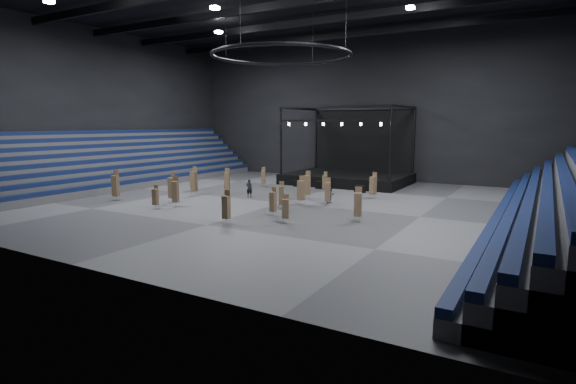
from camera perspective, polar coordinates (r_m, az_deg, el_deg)
The scene contains 32 objects.
floor at distance 40.95m, azimuth -0.81°, elevation -1.38°, with size 50.00×50.00×0.00m, color #57575A.
wall_back at distance 59.37m, azimuth 9.78°, elevation 10.34°, with size 50.00×0.20×18.00m, color black.
wall_front at distance 24.82m, azimuth -27.16°, elevation 12.02°, with size 50.00×0.20×18.00m, color black.
wall_left at distance 57.34m, azimuth -23.17°, elevation 9.84°, with size 0.20×42.00×18.00m, color black.
bleachers_left at distance 55.94m, azimuth -21.46°, elevation 2.52°, with size 7.20×40.00×6.40m.
stage at distance 55.20m, azimuth 7.86°, elevation 2.67°, with size 14.00×10.00×9.20m.
truss_ring at distance 40.75m, azimuth -0.85°, elevation 16.93°, with size 12.30×12.30×5.15m.
roof_girders at distance 41.56m, azimuth -0.87°, elevation 22.67°, with size 49.00×30.35×0.70m.
floodlights at distance 38.14m, azimuth -4.21°, elevation 23.00°, with size 28.60×16.60×0.25m.
flight_case_left at distance 51.51m, azimuth 1.31°, elevation 1.09°, with size 1.04×0.52×0.70m, color black.
flight_case_mid at distance 49.85m, azimuth 4.26°, elevation 0.88°, with size 1.24×0.62×0.82m, color black.
flight_case_right at distance 47.61m, azimuth 9.14°, elevation 0.38°, with size 1.12×0.56×0.75m, color black.
chair_stack_0 at distance 47.53m, azimuth 4.70°, elevation 1.34°, with size 0.43×0.43×2.13m.
chair_stack_1 at distance 42.79m, azimuth 2.40°, elevation 0.95°, with size 0.60×0.60×2.72m.
chair_stack_2 at distance 42.26m, azimuth -14.56°, elevation 0.59°, with size 0.59×0.59×2.77m.
chair_stack_3 at distance 33.17m, azimuth 8.88°, elevation -1.50°, with size 0.64×0.64×2.60m.
chair_stack_4 at distance 39.38m, azimuth 5.07°, elevation 0.06°, with size 0.59×0.59×2.48m.
chair_stack_5 at distance 40.08m, azimuth -14.11°, elevation 0.12°, with size 0.63×0.63×2.68m.
chair_stack_6 at distance 32.54m, azimuth -7.85°, elevation -1.84°, with size 0.51×0.51×2.44m.
chair_stack_7 at distance 45.79m, azimuth -11.83°, elevation 1.38°, with size 0.54×0.54×2.93m.
chair_stack_8 at distance 43.77m, azimuth 10.76°, elevation 0.87°, with size 0.66×0.66×2.54m.
chair_stack_9 at distance 49.48m, azimuth -12.03°, elevation 1.59°, with size 0.56×0.56×2.36m.
chair_stack_10 at distance 35.01m, azimuth -1.91°, elevation -1.17°, with size 0.43×0.43×2.27m.
chair_stack_11 at distance 32.36m, azimuth -0.32°, elevation -2.06°, with size 0.61×0.61×2.12m.
chair_stack_12 at distance 39.53m, azimuth -16.49°, elevation -0.55°, with size 0.49×0.49×2.03m.
chair_stack_13 at distance 44.83m, azimuth -21.05°, elevation 0.82°, with size 0.66×0.66×2.89m.
chair_stack_14 at distance 37.99m, azimuth -0.83°, elevation -0.36°, with size 0.55×0.55×2.32m.
chair_stack_15 at distance 45.98m, azimuth -7.75°, elevation 1.39°, with size 0.65×0.65×2.70m.
chair_stack_16 at distance 51.29m, azimuth -3.15°, elevation 1.97°, with size 0.58×0.58×2.26m.
chair_stack_17 at distance 39.78m, azimuth 1.67°, elevation 0.29°, with size 0.55×0.55×2.58m.
man_center at distance 44.30m, azimuth -4.94°, elevation 0.49°, with size 0.63×0.42×1.74m, color black.
crew_member at distance 40.64m, azimuth 5.44°, elevation -0.40°, with size 0.74×0.58×1.53m, color black.
Camera 1 is at (20.66, -34.63, 7.15)m, focal length 28.00 mm.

